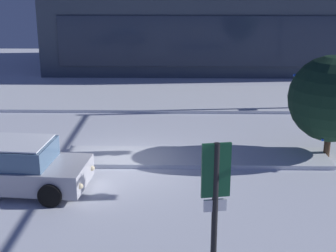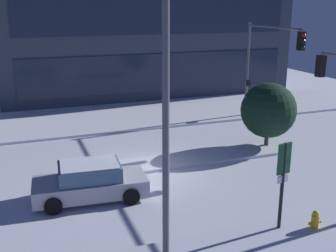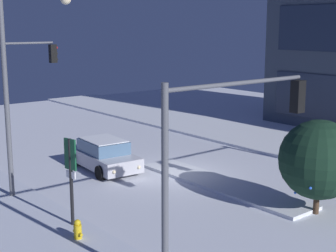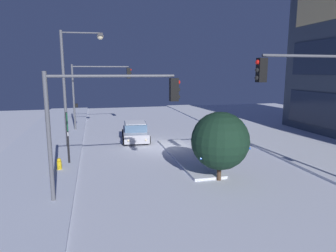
# 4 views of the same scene
# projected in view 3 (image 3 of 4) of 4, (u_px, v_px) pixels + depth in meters

# --- Properties ---
(ground) EXTENTS (52.00, 52.00, 0.00)m
(ground) POSITION_uv_depth(u_px,v_px,m) (176.00, 175.00, 23.35)
(ground) COLOR silver
(curb_strip_far) EXTENTS (52.00, 5.20, 0.14)m
(curb_strip_far) POSITION_uv_depth(u_px,v_px,m) (292.00, 146.00, 28.81)
(curb_strip_far) COLOR silver
(curb_strip_far) RESTS_ON ground
(median_strip) EXTENTS (9.00, 1.80, 0.14)m
(median_strip) POSITION_uv_depth(u_px,v_px,m) (221.00, 184.00, 21.79)
(median_strip) COLOR silver
(median_strip) RESTS_ON ground
(car_near) EXTENTS (4.61, 2.40, 1.49)m
(car_near) POSITION_uv_depth(u_px,v_px,m) (104.00, 155.00, 24.23)
(car_near) COLOR #B7B7C1
(car_near) RESTS_ON ground
(traffic_light_corner_near_left) EXTENTS (0.32, 5.52, 6.17)m
(traffic_light_corner_near_left) POSITION_uv_depth(u_px,v_px,m) (0.00, 77.00, 25.73)
(traffic_light_corner_near_left) COLOR #565960
(traffic_light_corner_near_left) RESTS_ON ground
(traffic_light_corner_near_right) EXTENTS (0.32, 5.64, 5.52)m
(traffic_light_corner_near_right) POSITION_uv_depth(u_px,v_px,m) (232.00, 134.00, 13.73)
(traffic_light_corner_near_right) COLOR #565960
(traffic_light_corner_near_right) RESTS_ON ground
(street_lamp_arched) EXTENTS (0.59, 2.94, 8.29)m
(street_lamp_arched) POSITION_uv_depth(u_px,v_px,m) (24.00, 65.00, 19.55)
(street_lamp_arched) COLOR #565960
(street_lamp_arched) RESTS_ON ground
(fire_hydrant) EXTENTS (0.48, 0.26, 0.78)m
(fire_hydrant) POSITION_uv_depth(u_px,v_px,m) (78.00, 231.00, 16.03)
(fire_hydrant) COLOR gold
(fire_hydrant) RESTS_ON ground
(parking_info_sign) EXTENTS (0.55, 0.16, 3.16)m
(parking_info_sign) POSITION_uv_depth(u_px,v_px,m) (71.00, 172.00, 16.82)
(parking_info_sign) COLOR black
(parking_info_sign) RESTS_ON ground
(decorated_tree_median) EXTENTS (2.94, 2.94, 3.54)m
(decorated_tree_median) POSITION_uv_depth(u_px,v_px,m) (319.00, 160.00, 18.18)
(decorated_tree_median) COLOR #473323
(decorated_tree_median) RESTS_ON ground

